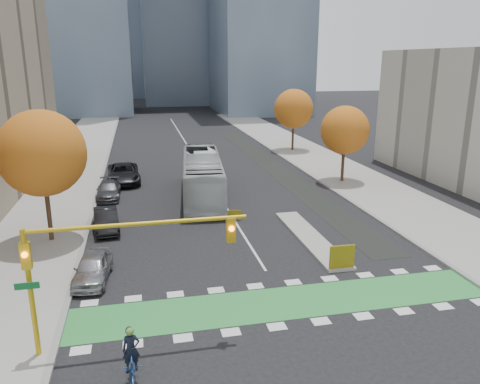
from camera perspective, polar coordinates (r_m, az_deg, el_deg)
name	(u,v)px	position (r m, az deg, el deg)	size (l,w,h in m)	color
ground	(296,319)	(21.41, 6.85, -15.14)	(300.00, 300.00, 0.00)	black
sidewalk_west	(49,205)	(39.51, -22.29, -1.46)	(7.00, 120.00, 0.15)	gray
sidewalk_east	(366,186)	(43.59, 15.16, 0.72)	(7.00, 120.00, 0.15)	gray
curb_west	(95,202)	(39.02, -17.24, -1.18)	(0.30, 120.00, 0.16)	gray
curb_east	(330,188)	(42.12, 10.92, 0.48)	(0.30, 120.00, 0.16)	gray
bike_crossing	(286,302)	(22.63, 5.59, -13.25)	(20.00, 3.00, 0.01)	#2C883C
centre_line	(191,152)	(58.66, -5.93, 4.89)	(0.15, 70.00, 0.01)	silver
bike_lane_paint	(272,166)	(50.46, 3.88, 3.16)	(2.50, 50.00, 0.01)	black
median_island	(310,237)	(30.25, 8.52, -5.50)	(1.60, 10.00, 0.16)	gray
hazard_board	(342,257)	(25.89, 12.33, -7.72)	(1.40, 0.12, 1.30)	yellow
tree_west	(42,153)	(30.32, -23.00, 4.35)	(5.20, 5.20, 8.22)	#332114
tree_east_near	(345,130)	(43.76, 12.66, 7.36)	(4.40, 4.40, 7.08)	#332114
tree_east_far	(294,109)	(58.68, 6.55, 10.04)	(4.80, 4.80, 7.65)	#332114
traffic_signal_west	(101,254)	(18.22, -16.64, -7.25)	(8.53, 0.56, 5.20)	#BF9914
cyclist	(132,364)	(17.81, -13.01, -19.76)	(0.74, 1.89, 2.15)	navy
bus	(202,176)	(38.55, -4.61, 1.97)	(3.05, 13.03, 3.63)	silver
parked_car_a	(93,268)	(25.44, -17.53, -8.80)	(1.65, 4.10, 1.40)	#96969B
parked_car_b	(106,220)	(32.42, -16.01, -3.30)	(1.51, 4.34, 1.43)	black
parked_car_c	(108,190)	(39.99, -15.74, 0.22)	(1.86, 4.58, 1.33)	#48474C
parked_car_d	(124,173)	(44.73, -14.01, 2.21)	(2.84, 6.15, 1.71)	black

